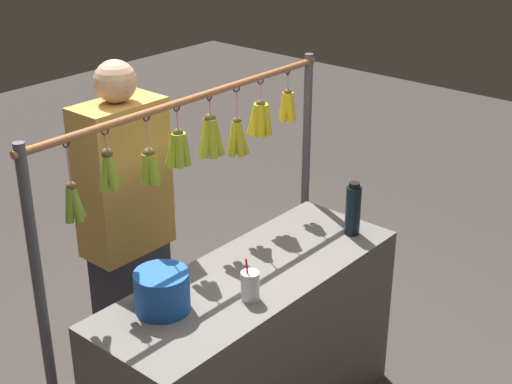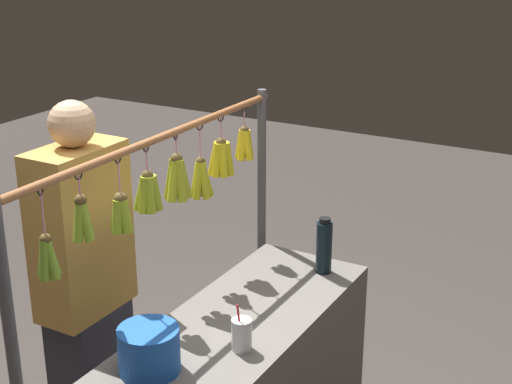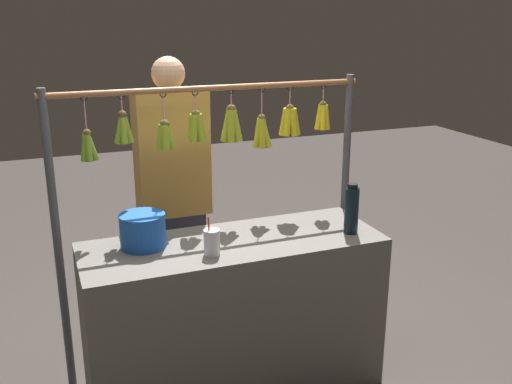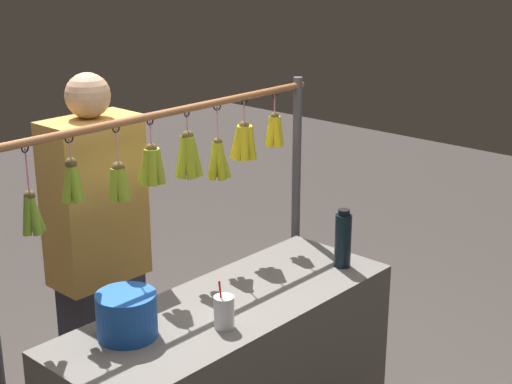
{
  "view_description": "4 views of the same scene",
  "coord_description": "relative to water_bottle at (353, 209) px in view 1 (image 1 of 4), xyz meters",
  "views": [
    {
      "loc": [
        2.16,
        1.89,
        2.58
      ],
      "look_at": [
        -0.03,
        0.0,
        1.27
      ],
      "focal_mm": 52.24,
      "sensor_mm": 36.0,
      "label": 1
    },
    {
      "loc": [
        2.34,
        1.43,
        2.44
      ],
      "look_at": [
        -0.19,
        0.0,
        1.39
      ],
      "focal_mm": 52.92,
      "sensor_mm": 36.0,
      "label": 2
    },
    {
      "loc": [
        0.91,
        2.65,
        2.01
      ],
      "look_at": [
        -0.13,
        0.0,
        1.13
      ],
      "focal_mm": 40.89,
      "sensor_mm": 36.0,
      "label": 3
    },
    {
      "loc": [
        2.05,
        2.02,
        2.3
      ],
      "look_at": [
        -0.17,
        0.0,
        1.32
      ],
      "focal_mm": 54.49,
      "sensor_mm": 36.0,
      "label": 4
    }
  ],
  "objects": [
    {
      "name": "blue_bucket",
      "position": [
        1.07,
        -0.21,
        -0.04
      ],
      "size": [
        0.23,
        0.23,
        0.17
      ],
      "primitive_type": "cylinder",
      "color": "blue",
      "rests_on": "market_counter"
    },
    {
      "name": "vendor_person",
      "position": [
        0.78,
        -0.77,
        -0.13
      ],
      "size": [
        0.42,
        0.23,
        1.77
      ],
      "color": "#2D2D38",
      "rests_on": "ground"
    },
    {
      "name": "drink_cup",
      "position": [
        0.78,
        0.01,
        -0.07
      ],
      "size": [
        0.08,
        0.08,
        0.2
      ],
      "color": "silver",
      "rests_on": "market_counter"
    },
    {
      "name": "market_counter",
      "position": [
        0.63,
        -0.12,
        -0.57
      ],
      "size": [
        1.56,
        0.56,
        0.87
      ],
      "primitive_type": "cube",
      "color": "#66605B",
      "rests_on": "ground"
    },
    {
      "name": "display_rack",
      "position": [
        0.59,
        -0.46,
        0.21
      ],
      "size": [
        1.76,
        0.12,
        1.66
      ],
      "color": "#4C4C51",
      "rests_on": "ground"
    },
    {
      "name": "water_bottle",
      "position": [
        0.0,
        0.0,
        0.0
      ],
      "size": [
        0.08,
        0.08,
        0.27
      ],
      "color": "black",
      "rests_on": "market_counter"
    }
  ]
}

